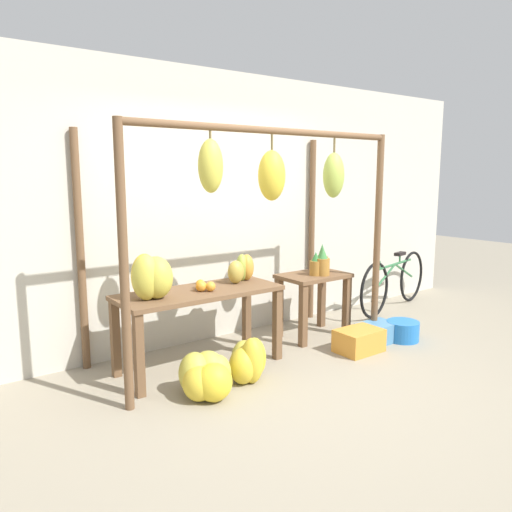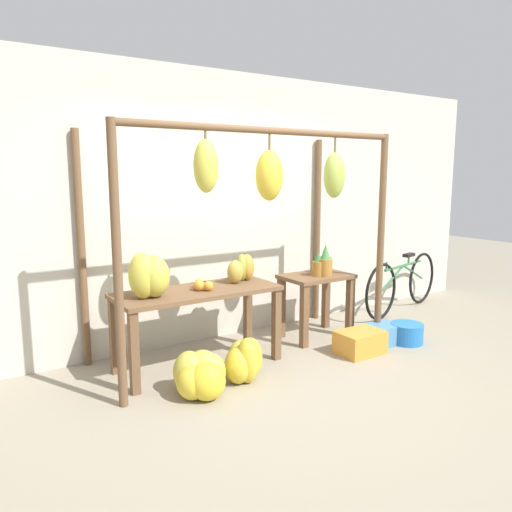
% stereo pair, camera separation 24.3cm
% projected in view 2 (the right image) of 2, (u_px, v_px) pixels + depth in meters
% --- Properties ---
extents(ground_plane, '(20.00, 20.00, 0.00)m').
position_uv_depth(ground_plane, '(308.00, 388.00, 4.12)').
color(ground_plane, gray).
extents(shop_wall_back, '(8.00, 0.08, 2.80)m').
position_uv_depth(shop_wall_back, '(212.00, 208.00, 5.24)').
color(shop_wall_back, beige).
rests_on(shop_wall_back, ground_plane).
extents(stall_awning, '(2.83, 1.15, 2.14)m').
position_uv_depth(stall_awning, '(261.00, 199.00, 4.49)').
color(stall_awning, brown).
rests_on(stall_awning, ground_plane).
extents(display_table_main, '(1.49, 0.60, 0.72)m').
position_uv_depth(display_table_main, '(198.00, 302.00, 4.51)').
color(display_table_main, brown).
rests_on(display_table_main, ground_plane).
extents(display_table_side, '(0.73, 0.49, 0.69)m').
position_uv_depth(display_table_side, '(316.00, 291.00, 5.36)').
color(display_table_side, brown).
rests_on(display_table_side, ground_plane).
extents(banana_pile_on_table, '(0.43, 0.38, 0.39)m').
position_uv_depth(banana_pile_on_table, '(147.00, 276.00, 4.16)').
color(banana_pile_on_table, gold).
rests_on(banana_pile_on_table, display_table_main).
extents(orange_pile, '(0.16, 0.23, 0.09)m').
position_uv_depth(orange_pile, '(201.00, 285.00, 4.46)').
color(orange_pile, orange).
rests_on(orange_pile, display_table_main).
extents(pineapple_cluster, '(0.29, 0.25, 0.32)m').
position_uv_depth(pineapple_cluster, '(323.00, 264.00, 5.29)').
color(pineapple_cluster, '#A3702D').
rests_on(pineapple_cluster, display_table_side).
extents(banana_pile_ground_left, '(0.49, 0.54, 0.35)m').
position_uv_depth(banana_pile_ground_left, '(200.00, 375.00, 3.98)').
color(banana_pile_ground_left, gold).
rests_on(banana_pile_ground_left, ground_plane).
extents(banana_pile_ground_right, '(0.45, 0.43, 0.40)m').
position_uv_depth(banana_pile_ground_right, '(244.00, 361.00, 4.26)').
color(banana_pile_ground_right, yellow).
rests_on(banana_pile_ground_right, ground_plane).
extents(fruit_crate_white, '(0.45, 0.32, 0.23)m').
position_uv_depth(fruit_crate_white, '(360.00, 342.00, 4.91)').
color(fruit_crate_white, orange).
rests_on(fruit_crate_white, ground_plane).
extents(blue_bucket, '(0.34, 0.34, 0.21)m').
position_uv_depth(blue_bucket, '(407.00, 333.00, 5.22)').
color(blue_bucket, blue).
rests_on(blue_bucket, ground_plane).
extents(parked_bicycle, '(1.76, 0.45, 0.74)m').
position_uv_depth(parked_bicycle, '(403.00, 283.00, 6.40)').
color(parked_bicycle, black).
rests_on(parked_bicycle, ground_plane).
extents(papaya_pile, '(0.37, 0.26, 0.26)m').
position_uv_depth(papaya_pile, '(242.00, 269.00, 4.82)').
color(papaya_pile, '#93A33D').
rests_on(papaya_pile, display_table_main).
extents(fruit_crate_purple, '(0.41, 0.29, 0.20)m').
position_uv_depth(fruit_crate_purple, '(380.00, 335.00, 5.18)').
color(fruit_crate_purple, '#4C84B2').
rests_on(fruit_crate_purple, ground_plane).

